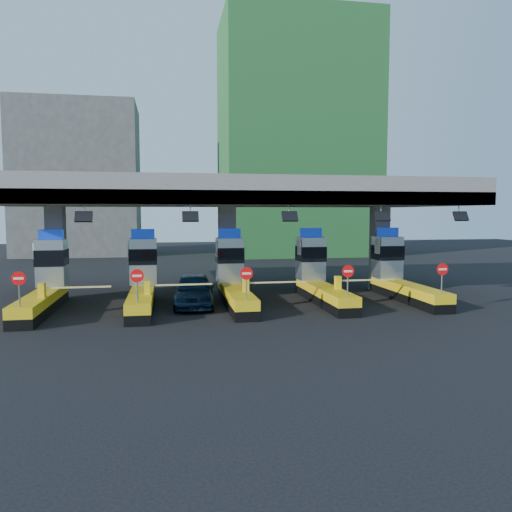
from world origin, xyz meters
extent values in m
plane|color=black|center=(0.00, 0.00, 0.00)|extent=(120.00, 120.00, 0.00)
cube|color=slate|center=(0.00, 3.00, 6.25)|extent=(28.00, 12.00, 1.50)
cube|color=#4C4C49|center=(0.00, -2.70, 5.85)|extent=(28.00, 0.60, 0.70)
cube|color=slate|center=(-10.00, 3.00, 2.75)|extent=(1.00, 1.00, 5.50)
cube|color=slate|center=(0.00, 3.00, 2.75)|extent=(1.00, 1.00, 5.50)
cube|color=slate|center=(10.00, 3.00, 2.75)|extent=(1.00, 1.00, 5.50)
cylinder|color=slate|center=(-7.50, -2.70, 5.25)|extent=(0.06, 0.06, 0.50)
cube|color=black|center=(-7.50, -2.90, 4.90)|extent=(0.80, 0.38, 0.54)
cylinder|color=slate|center=(-2.50, -2.70, 5.25)|extent=(0.06, 0.06, 0.50)
cube|color=black|center=(-2.50, -2.90, 4.90)|extent=(0.80, 0.38, 0.54)
cylinder|color=slate|center=(2.50, -2.70, 5.25)|extent=(0.06, 0.06, 0.50)
cube|color=black|center=(2.50, -2.90, 4.90)|extent=(0.80, 0.38, 0.54)
cylinder|color=slate|center=(7.50, -2.70, 5.25)|extent=(0.06, 0.06, 0.50)
cube|color=black|center=(7.50, -2.90, 4.90)|extent=(0.80, 0.38, 0.54)
cylinder|color=slate|center=(12.00, -2.70, 5.25)|extent=(0.06, 0.06, 0.50)
cube|color=black|center=(12.00, -2.90, 4.90)|extent=(0.80, 0.38, 0.54)
cube|color=black|center=(-10.00, -1.00, 0.25)|extent=(1.20, 8.00, 0.50)
cube|color=#E5B70C|center=(-10.00, -1.00, 0.75)|extent=(1.20, 8.00, 0.50)
cube|color=#9EA3A8|center=(-10.00, 1.80, 2.30)|extent=(1.50, 1.50, 2.60)
cube|color=black|center=(-10.00, 1.78, 2.60)|extent=(1.56, 1.56, 0.90)
cube|color=#0C2DBF|center=(-10.00, 1.80, 3.88)|extent=(1.30, 0.35, 0.55)
cube|color=white|center=(-10.80, 1.50, 3.00)|extent=(0.06, 0.70, 0.90)
cylinder|color=slate|center=(-10.00, -4.60, 1.65)|extent=(0.07, 0.07, 1.30)
cylinder|color=red|center=(-10.00, -4.63, 2.25)|extent=(0.60, 0.04, 0.60)
cube|color=white|center=(-10.00, -4.65, 2.25)|extent=(0.42, 0.02, 0.10)
cube|color=#E5B70C|center=(-9.65, -2.20, 1.35)|extent=(0.30, 0.35, 0.70)
cube|color=white|center=(-8.00, -2.20, 1.45)|extent=(3.20, 0.08, 0.08)
cube|color=black|center=(-5.00, -1.00, 0.25)|extent=(1.20, 8.00, 0.50)
cube|color=#E5B70C|center=(-5.00, -1.00, 0.75)|extent=(1.20, 8.00, 0.50)
cube|color=#9EA3A8|center=(-5.00, 1.80, 2.30)|extent=(1.50, 1.50, 2.60)
cube|color=black|center=(-5.00, 1.78, 2.60)|extent=(1.56, 1.56, 0.90)
cube|color=#0C2DBF|center=(-5.00, 1.80, 3.88)|extent=(1.30, 0.35, 0.55)
cube|color=white|center=(-5.80, 1.50, 3.00)|extent=(0.06, 0.70, 0.90)
cylinder|color=slate|center=(-5.00, -4.60, 1.65)|extent=(0.07, 0.07, 1.30)
cylinder|color=red|center=(-5.00, -4.63, 2.25)|extent=(0.60, 0.04, 0.60)
cube|color=white|center=(-5.00, -4.65, 2.25)|extent=(0.42, 0.02, 0.10)
cube|color=#E5B70C|center=(-4.65, -2.20, 1.35)|extent=(0.30, 0.35, 0.70)
cube|color=white|center=(-3.00, -2.20, 1.45)|extent=(3.20, 0.08, 0.08)
cube|color=black|center=(0.00, -1.00, 0.25)|extent=(1.20, 8.00, 0.50)
cube|color=#E5B70C|center=(0.00, -1.00, 0.75)|extent=(1.20, 8.00, 0.50)
cube|color=#9EA3A8|center=(0.00, 1.80, 2.30)|extent=(1.50, 1.50, 2.60)
cube|color=black|center=(0.00, 1.78, 2.60)|extent=(1.56, 1.56, 0.90)
cube|color=#0C2DBF|center=(0.00, 1.80, 3.88)|extent=(1.30, 0.35, 0.55)
cube|color=white|center=(-0.80, 1.50, 3.00)|extent=(0.06, 0.70, 0.90)
cylinder|color=slate|center=(0.00, -4.60, 1.65)|extent=(0.07, 0.07, 1.30)
cylinder|color=red|center=(0.00, -4.63, 2.25)|extent=(0.60, 0.04, 0.60)
cube|color=white|center=(0.00, -4.65, 2.25)|extent=(0.42, 0.02, 0.10)
cube|color=#E5B70C|center=(0.35, -2.20, 1.35)|extent=(0.30, 0.35, 0.70)
cube|color=white|center=(2.00, -2.20, 1.45)|extent=(3.20, 0.08, 0.08)
cube|color=black|center=(5.00, -1.00, 0.25)|extent=(1.20, 8.00, 0.50)
cube|color=#E5B70C|center=(5.00, -1.00, 0.75)|extent=(1.20, 8.00, 0.50)
cube|color=#9EA3A8|center=(5.00, 1.80, 2.30)|extent=(1.50, 1.50, 2.60)
cube|color=black|center=(5.00, 1.78, 2.60)|extent=(1.56, 1.56, 0.90)
cube|color=#0C2DBF|center=(5.00, 1.80, 3.88)|extent=(1.30, 0.35, 0.55)
cube|color=white|center=(4.20, 1.50, 3.00)|extent=(0.06, 0.70, 0.90)
cylinder|color=slate|center=(5.00, -4.60, 1.65)|extent=(0.07, 0.07, 1.30)
cylinder|color=red|center=(5.00, -4.63, 2.25)|extent=(0.60, 0.04, 0.60)
cube|color=white|center=(5.00, -4.65, 2.25)|extent=(0.42, 0.02, 0.10)
cube|color=#E5B70C|center=(5.35, -2.20, 1.35)|extent=(0.30, 0.35, 0.70)
cube|color=white|center=(7.00, -2.20, 1.45)|extent=(3.20, 0.08, 0.08)
cube|color=black|center=(10.00, -1.00, 0.25)|extent=(1.20, 8.00, 0.50)
cube|color=#E5B70C|center=(10.00, -1.00, 0.75)|extent=(1.20, 8.00, 0.50)
cube|color=#9EA3A8|center=(10.00, 1.80, 2.30)|extent=(1.50, 1.50, 2.60)
cube|color=black|center=(10.00, 1.78, 2.60)|extent=(1.56, 1.56, 0.90)
cube|color=#0C2DBF|center=(10.00, 1.80, 3.88)|extent=(1.30, 0.35, 0.55)
cube|color=white|center=(9.20, 1.50, 3.00)|extent=(0.06, 0.70, 0.90)
cylinder|color=slate|center=(10.00, -4.60, 1.65)|extent=(0.07, 0.07, 1.30)
cylinder|color=red|center=(10.00, -4.63, 2.25)|extent=(0.60, 0.04, 0.60)
cube|color=white|center=(10.00, -4.65, 2.25)|extent=(0.42, 0.02, 0.10)
cube|color=#E5B70C|center=(10.35, -2.20, 1.35)|extent=(0.30, 0.35, 0.70)
cube|color=white|center=(12.00, -2.20, 1.45)|extent=(3.20, 0.08, 0.08)
cube|color=#1E5926|center=(12.00, 32.00, 14.00)|extent=(18.00, 12.00, 28.00)
cube|color=#4C4C49|center=(-14.00, 36.00, 9.00)|extent=(14.00, 10.00, 18.00)
imported|color=black|center=(-2.25, -0.48, 0.90)|extent=(2.42, 5.37, 1.79)
camera|label=1|loc=(-3.65, -27.52, 5.08)|focal=35.00mm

